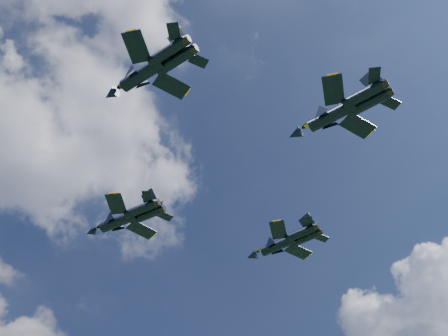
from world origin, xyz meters
TOP-DOWN VIEW (x-y plane):
  - jet_lead at (-6.26, 21.90)m, footprint 12.38×14.98m
  - jet_left at (-12.34, -5.68)m, footprint 11.54×15.48m
  - jet_right at (20.71, 16.55)m, footprint 11.20×14.95m
  - jet_slot at (13.47, -11.21)m, footprint 11.96×16.04m

SIDE VIEW (x-z plane):
  - jet_lead at x=-6.26m, z-range 63.48..67.25m
  - jet_slot at x=13.47m, z-range 63.80..67.70m
  - jet_right at x=20.71m, z-range 64.18..67.82m
  - jet_left at x=-12.34m, z-range 64.64..68.40m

